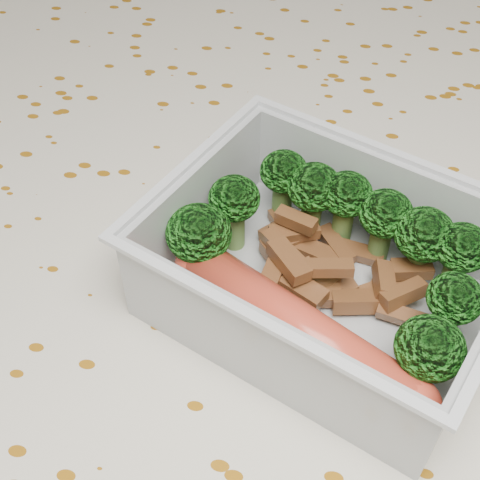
# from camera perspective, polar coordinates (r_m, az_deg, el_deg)

# --- Properties ---
(dining_table) EXTENTS (1.40, 0.90, 0.75)m
(dining_table) POSITION_cam_1_polar(r_m,az_deg,el_deg) (0.49, 0.38, -9.90)
(dining_table) COLOR brown
(dining_table) RESTS_ON ground
(tablecloth) EXTENTS (1.46, 0.96, 0.19)m
(tablecloth) POSITION_cam_1_polar(r_m,az_deg,el_deg) (0.45, 0.41, -6.39)
(tablecloth) COLOR silver
(tablecloth) RESTS_ON dining_table
(lunch_container) EXTENTS (0.24, 0.21, 0.07)m
(lunch_container) POSITION_cam_1_polar(r_m,az_deg,el_deg) (0.39, 7.34, -3.31)
(lunch_container) COLOR silver
(lunch_container) RESTS_ON tablecloth
(broccoli_florets) EXTENTS (0.18, 0.15, 0.05)m
(broccoli_florets) POSITION_cam_1_polar(r_m,az_deg,el_deg) (0.39, 8.83, 0.35)
(broccoli_florets) COLOR #608C3F
(broccoli_florets) RESTS_ON lunch_container
(meat_pile) EXTENTS (0.11, 0.09, 0.03)m
(meat_pile) POSITION_cam_1_polar(r_m,az_deg,el_deg) (0.41, 7.40, -2.26)
(meat_pile) COLOR brown
(meat_pile) RESTS_ON lunch_container
(sausage) EXTENTS (0.16, 0.10, 0.03)m
(sausage) POSITION_cam_1_polar(r_m,az_deg,el_deg) (0.37, 4.87, -7.55)
(sausage) COLOR #D2412B
(sausage) RESTS_ON lunch_container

